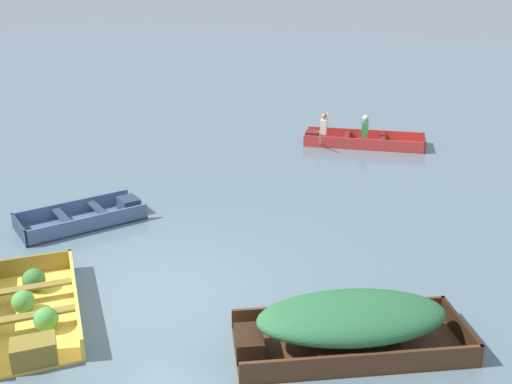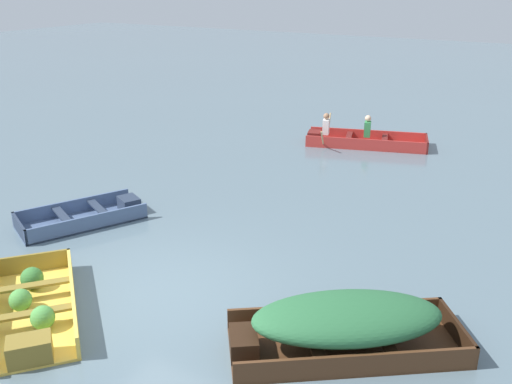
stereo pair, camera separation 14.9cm
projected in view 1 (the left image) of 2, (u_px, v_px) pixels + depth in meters
The scene contains 5 objects.
ground_plane at pixel (156, 296), 8.88m from camera, with size 80.00×80.00×0.00m, color slate.
dinghy_yellow_foreground at pixel (35, 310), 8.24m from camera, with size 2.84×2.68×0.39m.
skiff_slate_blue_near_moored at pixel (87, 217), 11.47m from camera, with size 2.02×2.62×0.32m.
skiff_dark_varnish_mid_moored at pixel (350, 322), 7.49m from camera, with size 3.22×2.80×0.73m.
rowboat_red_with_crew at pixel (357, 139), 16.72m from camera, with size 3.61×2.50×0.90m.
Camera 1 is at (5.13, -5.97, 4.68)m, focal length 40.00 mm.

